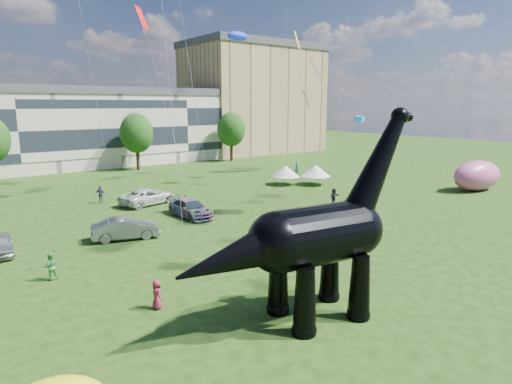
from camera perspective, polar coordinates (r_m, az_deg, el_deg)
ground at (r=24.19m, az=17.05°, el=-14.03°), size 220.00×220.00×0.00m
terrace_row at (r=75.18m, az=-29.74°, el=6.84°), size 78.00×11.00×12.00m
apartment_block at (r=96.75m, az=-0.40°, el=12.04°), size 28.00×18.00×22.00m
tree_mid_right at (r=70.50m, az=-15.66°, el=7.95°), size 5.20×5.20×9.44m
tree_far_right at (r=78.95m, az=-3.33°, el=8.70°), size 5.20×5.20×9.44m
dinosaur_sculpture at (r=20.48m, az=7.22°, el=-6.37°), size 12.93×4.34×10.52m
car_silver at (r=34.75m, az=-31.00°, el=-6.06°), size 2.08×4.32×1.42m
car_grey at (r=34.67m, az=-16.98°, el=-4.69°), size 5.38×3.18×1.68m
car_white at (r=46.03m, az=-14.24°, el=-0.57°), size 6.54×4.20×1.68m
car_dark at (r=40.13m, az=-8.72°, el=-2.17°), size 2.54×5.62×1.60m
gazebo_near at (r=55.59m, az=3.94°, el=2.77°), size 4.47×4.47×2.49m
gazebo_far at (r=55.94m, az=7.97°, el=2.81°), size 4.86×4.86×2.59m
inflatable_pink at (r=58.20m, az=27.38°, el=1.96°), size 7.73×4.61×3.65m
visitors at (r=33.07m, az=-4.25°, el=-4.93°), size 51.83×44.65×1.87m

